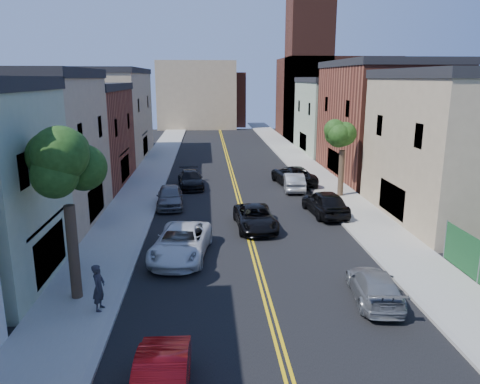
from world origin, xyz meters
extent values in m
cube|color=gray|center=(-7.90, 40.00, 0.07)|extent=(3.20, 100.00, 0.15)
cube|color=gray|center=(7.90, 40.00, 0.07)|extent=(3.20, 100.00, 0.15)
cube|color=gray|center=(-6.15, 40.00, 0.07)|extent=(0.30, 100.00, 0.15)
cube|color=gray|center=(6.15, 40.00, 0.07)|extent=(0.30, 100.00, 0.15)
cube|color=#998466|center=(-14.00, 25.00, 4.50)|extent=(9.00, 10.00, 9.00)
cube|color=brown|center=(-14.00, 36.00, 4.00)|extent=(9.00, 12.00, 8.00)
cube|color=#998466|center=(-14.00, 50.00, 4.75)|extent=(9.00, 16.00, 9.50)
cube|color=#998466|center=(14.00, 24.00, 4.50)|extent=(9.00, 12.00, 9.00)
cube|color=brown|center=(14.00, 38.00, 5.00)|extent=(9.00, 14.00, 10.00)
cube|color=gray|center=(14.00, 52.00, 4.25)|extent=(9.00, 12.00, 8.50)
cube|color=#4C2319|center=(17.50, 68.00, 6.00)|extent=(16.00, 14.00, 12.00)
cube|color=#4C2319|center=(12.50, 64.00, 11.00)|extent=(6.00, 6.00, 22.00)
cube|color=#998466|center=(-4.00, 82.00, 6.00)|extent=(14.00, 8.00, 12.00)
cube|color=brown|center=(0.00, 86.00, 5.00)|extent=(10.00, 8.00, 10.00)
cylinder|color=#37251B|center=(-7.90, 14.00, 2.13)|extent=(0.44, 0.44, 3.96)
sphere|color=black|center=(-7.90, 14.00, 6.45)|extent=(5.20, 5.20, 5.20)
sphere|color=black|center=(-7.38, 13.61, 7.49)|extent=(3.90, 3.90, 3.90)
sphere|color=black|center=(-8.42, 14.52, 5.93)|extent=(3.64, 3.64, 3.64)
cylinder|color=#37251B|center=(7.90, 30.00, 1.91)|extent=(0.44, 0.44, 3.52)
sphere|color=black|center=(7.90, 30.00, 5.65)|extent=(4.40, 4.40, 4.40)
sphere|color=black|center=(8.34, 29.67, 6.53)|extent=(3.30, 3.30, 3.30)
sphere|color=black|center=(7.46, 30.44, 5.21)|extent=(3.08, 3.08, 3.08)
imported|color=silver|center=(-3.80, 18.46, 0.79)|extent=(3.40, 6.03, 1.59)
imported|color=#55575C|center=(-5.10, 28.15, 0.77)|extent=(2.07, 4.64, 1.55)
imported|color=black|center=(-3.80, 34.12, 0.71)|extent=(2.48, 5.04, 1.41)
imported|color=slate|center=(4.44, 13.07, 0.64)|extent=(2.29, 4.56, 1.27)
imported|color=black|center=(5.50, 25.38, 0.86)|extent=(2.52, 5.23, 1.72)
imported|color=#93969A|center=(4.69, 32.51, 0.74)|extent=(1.90, 4.57, 1.47)
imported|color=black|center=(5.04, 34.52, 0.82)|extent=(3.51, 6.23, 1.64)
imported|color=black|center=(0.50, 22.83, 0.69)|extent=(2.55, 5.11, 1.39)
imported|color=#25252C|center=(-6.70, 12.82, 1.09)|extent=(0.54, 0.74, 1.88)
camera|label=1|loc=(-2.41, -4.04, 9.02)|focal=34.46mm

